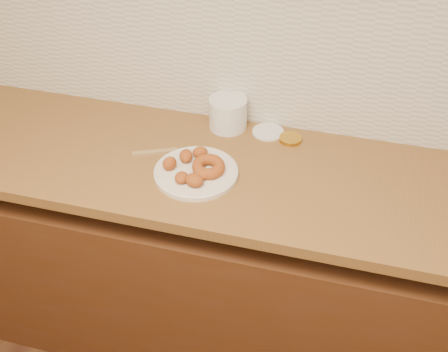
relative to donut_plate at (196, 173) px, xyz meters
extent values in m
cube|color=tan|center=(0.32, 0.38, 0.44)|extent=(4.00, 0.02, 2.70)
cube|color=#482817|center=(0.32, 0.07, -0.52)|extent=(3.60, 0.60, 0.77)
cube|color=brown|center=(-0.33, 0.07, -0.03)|extent=(2.30, 0.62, 0.04)
cube|color=beige|center=(0.32, 0.36, 0.29)|extent=(3.60, 0.02, 0.60)
cylinder|color=beige|center=(0.00, 0.00, 0.00)|extent=(0.28, 0.28, 0.02)
torus|color=#A14D1E|center=(0.04, 0.01, 0.03)|extent=(0.15, 0.15, 0.05)
ellipsoid|color=#A14D1E|center=(-0.05, 0.04, 0.03)|extent=(0.06, 0.07, 0.04)
ellipsoid|color=#A14D1E|center=(-0.08, -0.01, 0.03)|extent=(0.06, 0.06, 0.05)
ellipsoid|color=#A14D1E|center=(-0.03, -0.06, 0.02)|extent=(0.04, 0.05, 0.03)
ellipsoid|color=#A14D1E|center=(0.02, -0.07, 0.03)|extent=(0.07, 0.07, 0.04)
ellipsoid|color=#A14D1E|center=(-0.01, 0.07, 0.03)|extent=(0.06, 0.06, 0.04)
ellipsoid|color=#A14D1E|center=(0.03, -0.03, 0.02)|extent=(0.07, 0.08, 0.03)
cylinder|color=silver|center=(0.03, 0.30, 0.05)|extent=(0.14, 0.14, 0.11)
cylinder|color=silver|center=(0.18, 0.30, 0.00)|extent=(0.14, 0.14, 0.01)
cylinder|color=#B58624|center=(0.27, 0.27, 0.00)|extent=(0.08, 0.08, 0.01)
cube|color=olive|center=(-0.17, 0.07, 0.00)|extent=(0.15, 0.08, 0.01)
camera|label=1|loc=(0.46, -1.36, 1.14)|focal=45.00mm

